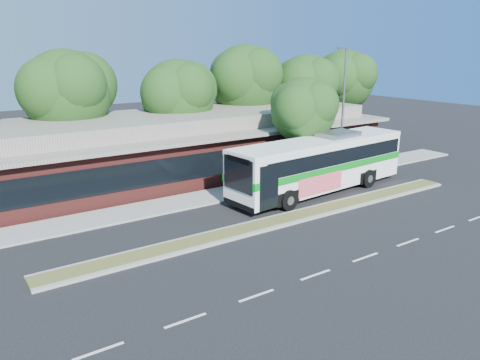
{
  "coord_description": "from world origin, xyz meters",
  "views": [
    {
      "loc": [
        -15.34,
        -17.71,
        8.96
      ],
      "look_at": [
        -1.47,
        2.81,
        2.0
      ],
      "focal_mm": 35.0,
      "sensor_mm": 36.0,
      "label": 1
    }
  ],
  "objects": [
    {
      "name": "lamp_post",
      "position": [
        9.56,
        6.0,
        4.9
      ],
      "size": [
        0.93,
        0.18,
        9.07
      ],
      "color": "slate",
      "rests_on": "ground"
    },
    {
      "name": "plaza_building",
      "position": [
        0.0,
        12.99,
        2.13
      ],
      "size": [
        33.2,
        11.2,
        4.45
      ],
      "color": "maroon",
      "rests_on": "ground"
    },
    {
      "name": "tree_bg_d",
      "position": [
        8.45,
        16.15,
        6.42
      ],
      "size": [
        6.91,
        6.2,
        9.37
      ],
      "color": "black",
      "rests_on": "ground"
    },
    {
      "name": "sidewalk_tree",
      "position": [
        6.32,
        6.31,
        5.03
      ],
      "size": [
        4.96,
        4.45,
        7.16
      ],
      "color": "black",
      "rests_on": "ground"
    },
    {
      "name": "sidewalk",
      "position": [
        0.0,
        6.4,
        0.06
      ],
      "size": [
        44.0,
        2.6,
        0.12
      ],
      "primitive_type": "cube",
      "color": "gray",
      "rests_on": "ground"
    },
    {
      "name": "ground",
      "position": [
        0.0,
        0.0,
        0.0
      ],
      "size": [
        120.0,
        120.0,
        0.0
      ],
      "primitive_type": "plane",
      "color": "black",
      "rests_on": "ground"
    },
    {
      "name": "transit_bus",
      "position": [
        5.24,
        3.56,
        2.09
      ],
      "size": [
        13.56,
        3.97,
        3.75
      ],
      "rotation": [
        0.0,
        0.0,
        0.08
      ],
      "color": "white",
      "rests_on": "ground"
    },
    {
      "name": "tree_bg_b",
      "position": [
        -6.57,
        16.14,
        6.14
      ],
      "size": [
        6.69,
        6.0,
        9.0
      ],
      "color": "black",
      "rests_on": "ground"
    },
    {
      "name": "tree_bg_f",
      "position": [
        20.43,
        16.14,
        6.06
      ],
      "size": [
        6.69,
        6.0,
        8.92
      ],
      "color": "black",
      "rests_on": "ground"
    },
    {
      "name": "median_strip",
      "position": [
        0.0,
        0.6,
        0.07
      ],
      "size": [
        26.0,
        1.1,
        0.15
      ],
      "primitive_type": "cube",
      "color": "#4E5323",
      "rests_on": "ground"
    },
    {
      "name": "tree_bg_c",
      "position": [
        1.4,
        15.13,
        5.59
      ],
      "size": [
        6.24,
        5.6,
        8.26
      ],
      "color": "black",
      "rests_on": "ground"
    },
    {
      "name": "tree_bg_e",
      "position": [
        14.42,
        15.14,
        5.74
      ],
      "size": [
        6.47,
        5.8,
        8.5
      ],
      "color": "black",
      "rests_on": "ground"
    }
  ]
}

